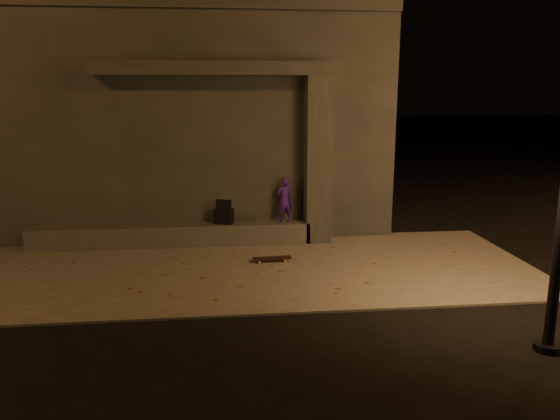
{
  "coord_description": "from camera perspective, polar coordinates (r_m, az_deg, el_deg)",
  "views": [
    {
      "loc": [
        -0.42,
        -7.89,
        3.37
      ],
      "look_at": [
        0.68,
        2.0,
        1.15
      ],
      "focal_mm": 35.0,
      "sensor_mm": 36.0,
      "label": 1
    }
  ],
  "objects": [
    {
      "name": "ground",
      "position": [
        8.59,
        -3.07,
        -10.53
      ],
      "size": [
        120.0,
        120.0,
        0.0
      ],
      "primitive_type": "plane",
      "color": "black",
      "rests_on": "ground"
    },
    {
      "name": "canopy",
      "position": [
        11.7,
        -6.93,
        14.49
      ],
      "size": [
        5.0,
        0.7,
        0.28
      ],
      "primitive_type": "cube",
      "color": "#353330",
      "rests_on": "column"
    },
    {
      "name": "column",
      "position": [
        11.93,
        3.98,
        5.17
      ],
      "size": [
        0.55,
        0.55,
        3.6
      ],
      "primitive_type": "cube",
      "color": "#353330",
      "rests_on": "sidewalk"
    },
    {
      "name": "building",
      "position": [
        14.42,
        -8.74,
        9.39
      ],
      "size": [
        9.0,
        5.1,
        5.22
      ],
      "color": "#353330",
      "rests_on": "ground"
    },
    {
      "name": "skateboard",
      "position": [
        10.75,
        -0.85,
        -5.08
      ],
      "size": [
        0.78,
        0.25,
        0.08
      ],
      "rotation": [
        0.0,
        0.0,
        0.07
      ],
      "color": "black",
      "rests_on": "sidewalk"
    },
    {
      "name": "skateboarder",
      "position": [
        11.97,
        0.46,
        1.08
      ],
      "size": [
        0.42,
        0.33,
        0.99
      ],
      "primitive_type": "imported",
      "rotation": [
        0.0,
        0.0,
        3.44
      ],
      "color": "#451692",
      "rests_on": "ledge"
    },
    {
      "name": "ledge",
      "position": [
        12.1,
        -11.24,
        -2.55
      ],
      "size": [
        6.0,
        0.55,
        0.45
      ],
      "primitive_type": "cube",
      "color": "#4C4945",
      "rests_on": "sidewalk"
    },
    {
      "name": "backpack",
      "position": [
        11.95,
        -5.89,
        -0.51
      ],
      "size": [
        0.45,
        0.37,
        0.55
      ],
      "rotation": [
        0.0,
        0.0,
        -0.37
      ],
      "color": "black",
      "rests_on": "ledge"
    },
    {
      "name": "sidewalk",
      "position": [
        10.45,
        -3.71,
        -6.15
      ],
      "size": [
        11.0,
        4.4,
        0.04
      ],
      "primitive_type": "cube",
      "color": "#605B55",
      "rests_on": "ground"
    }
  ]
}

